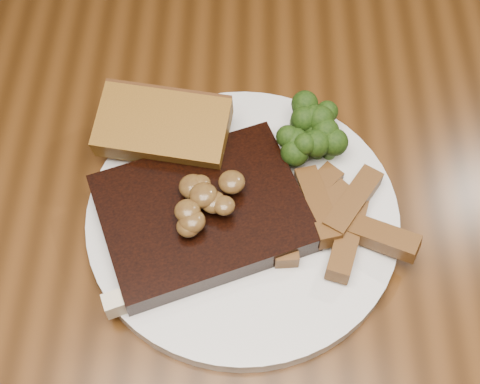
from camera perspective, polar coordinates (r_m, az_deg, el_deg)
The scene contains 8 objects.
dining_table at distance 0.73m, azimuth -1.30°, elevation -3.72°, with size 1.60×0.90×0.75m.
plate at distance 0.63m, azimuth 0.24°, elevation -2.22°, with size 0.29×0.29×0.01m, color silver.
steak at distance 0.61m, azimuth -3.20°, elevation -1.86°, with size 0.18×0.14×0.03m, color black.
steak_bone at distance 0.58m, azimuth -3.48°, elevation -7.28°, with size 0.17×0.02×0.02m, color beige.
mushroom_pile at distance 0.59m, azimuth -3.20°, elevation -0.21°, with size 0.07×0.07×0.03m, color brown, non-canonical shape.
garlic_bread at distance 0.66m, azimuth -6.42°, elevation 4.39°, with size 0.12×0.07×0.03m, color brown.
potato_wedges at distance 0.61m, azimuth 7.72°, elevation -2.14°, with size 0.10×0.10×0.02m, color brown, non-canonical shape.
broccoli_cluster at distance 0.66m, azimuth 5.03°, elevation 5.48°, with size 0.07×0.07×0.04m, color #233C0D, non-canonical shape.
Camera 1 is at (0.02, -0.34, 1.30)m, focal length 50.00 mm.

